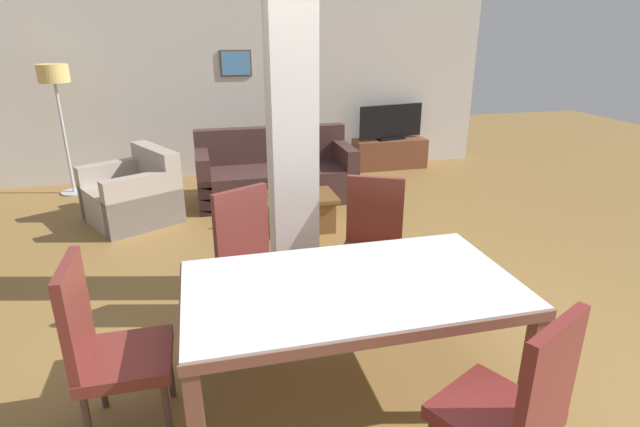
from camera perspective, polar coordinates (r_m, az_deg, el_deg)
name	(u,v)px	position (r m, az deg, el deg)	size (l,w,h in m)	color
ground_plane	(349,388)	(3.25, 3.29, -19.29)	(18.00, 18.00, 0.00)	olive
back_wall	(248,81)	(7.49, -8.26, 14.76)	(7.20, 0.09, 2.70)	silver
divider_pillar	(292,129)	(3.83, -3.26, 9.57)	(0.35, 0.35, 2.70)	silver
dining_table	(351,303)	(2.90, 3.53, -10.13)	(1.88, 1.04, 0.73)	brown
dining_chair_head_left	(106,344)	(2.88, -23.22, -13.52)	(0.46, 0.46, 1.02)	maroon
dining_chair_far_right	(372,240)	(3.84, 5.98, -3.08)	(0.62, 0.62, 1.02)	maroon
dining_chair_far_left	(252,256)	(3.61, -7.75, -4.79)	(0.62, 0.62, 1.02)	maroon
dining_chair_near_right	(514,405)	(2.46, 21.34, -19.72)	(0.62, 0.62, 1.02)	maroon
sofa	(275,176)	(6.40, -5.12, 4.31)	(1.95, 0.86, 0.87)	#422A29
armchair	(134,196)	(6.01, -20.45, 1.84)	(1.17, 1.19, 0.80)	#AB9B8E
coffee_table	(299,212)	(5.42, -2.40, 0.20)	(0.79, 0.54, 0.38)	brown
bottle	(286,185)	(5.33, -3.94, 3.22)	(0.08, 0.08, 0.29)	#B2B7BC
tv_stand	(389,153)	(7.92, 7.94, 6.82)	(1.12, 0.40, 0.45)	brown
tv_screen	(391,123)	(7.82, 8.11, 10.24)	(1.06, 0.27, 0.53)	black
floor_lamp	(55,85)	(7.17, -28.01, 12.81)	(0.37, 0.37, 1.66)	#B7B7BC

